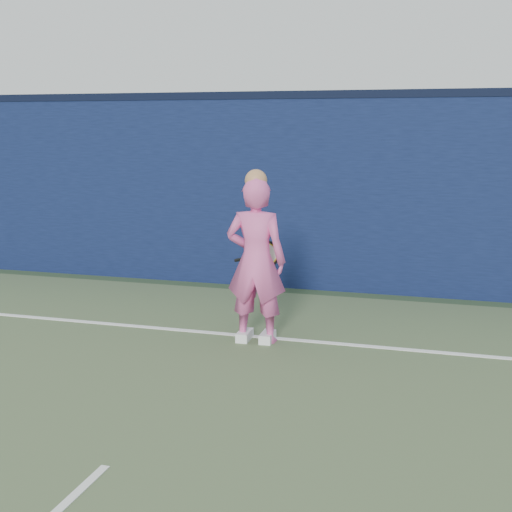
% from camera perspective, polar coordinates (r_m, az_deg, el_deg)
% --- Properties ---
extents(backstop_wall, '(24.00, 0.40, 2.50)m').
position_cam_1_polar(backstop_wall, '(9.58, 3.58, 4.93)').
color(backstop_wall, '#0B1433').
rests_on(backstop_wall, ground).
extents(wall_cap, '(24.00, 0.42, 0.10)m').
position_cam_1_polar(wall_cap, '(9.55, 3.68, 12.72)').
color(wall_cap, black).
rests_on(wall_cap, backstop_wall).
extents(player, '(0.62, 0.42, 1.74)m').
position_cam_1_polar(player, '(7.09, -0.00, -0.35)').
color(player, '#E0579D').
rests_on(player, ground).
extents(racket, '(0.54, 0.16, 0.29)m').
position_cam_1_polar(racket, '(7.48, 0.65, 0.12)').
color(racket, black).
rests_on(racket, ground).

